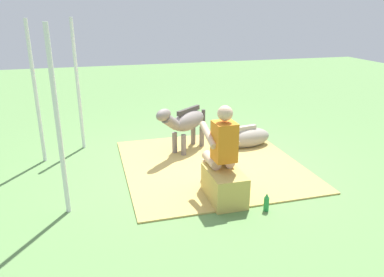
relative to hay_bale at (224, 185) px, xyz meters
name	(u,v)px	position (x,y,z in m)	size (l,w,h in m)	color
ground_plane	(201,165)	(1.22, -0.05, -0.21)	(24.00, 24.00, 0.00)	#608C4C
hay_patch	(211,164)	(1.17, -0.21, -0.20)	(2.95, 2.84, 0.02)	tan
hay_bale	(224,185)	(0.00, 0.00, 0.00)	(0.71, 0.44, 0.43)	tan
person_seated	(221,147)	(0.16, 0.00, 0.50)	(0.67, 0.42, 1.31)	#D8AD8C
pony_standing	(186,122)	(1.88, 0.05, 0.35)	(0.97, 1.14, 0.93)	slate
pony_lying	(244,138)	(1.79, -1.05, -0.02)	(0.53, 1.36, 0.42)	gray
soda_bottle	(266,202)	(-0.42, -0.42, -0.09)	(0.07, 0.07, 0.24)	#268C3F
tent_pole_left	(58,125)	(0.25, 2.03, 0.95)	(0.06, 0.06, 2.33)	silver
tent_pole_right	(78,86)	(2.60, 1.83, 0.95)	(0.06, 0.06, 2.33)	silver
tent_pole_mid	(36,94)	(2.11, 2.47, 0.95)	(0.06, 0.06, 2.33)	silver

